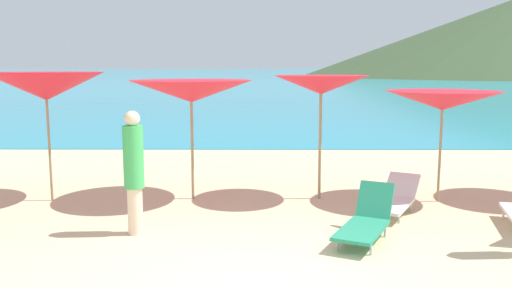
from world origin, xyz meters
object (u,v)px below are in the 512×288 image
umbrella_2 (191,91)px  lounge_chair_3 (394,198)px  lounge_chair_0 (366,220)px  umbrella_4 (443,101)px  beachgoer_0 (134,168)px  umbrella_1 (46,86)px  umbrella_3 (321,85)px

umbrella_2 → lounge_chair_3: bearing=-14.1°
lounge_chair_0 → lounge_chair_3: bearing=88.0°
umbrella_4 → beachgoer_0: umbrella_4 is taller
umbrella_1 → lounge_chair_3: size_ratio=1.38×
umbrella_1 → beachgoer_0: size_ratio=1.29×
umbrella_3 → lounge_chair_0: bearing=-80.3°
umbrella_1 → umbrella_4: bearing=-0.1°
umbrella_4 → lounge_chair_0: bearing=-129.1°
umbrella_1 → beachgoer_0: (2.05, -1.99, -1.14)m
umbrella_2 → umbrella_4: umbrella_2 is taller
umbrella_4 → lounge_chair_0: 3.27m
lounge_chair_0 → beachgoer_0: size_ratio=0.86×
umbrella_2 → lounge_chair_3: (3.62, -0.91, -1.81)m
umbrella_3 → beachgoer_0: bearing=-144.2°
umbrella_2 → umbrella_3: bearing=0.8°
umbrella_3 → beachgoer_0: umbrella_3 is taller
lounge_chair_3 → beachgoer_0: size_ratio=0.93×
umbrella_2 → umbrella_4: size_ratio=1.10×
beachgoer_0 → umbrella_2: bearing=47.0°
umbrella_2 → umbrella_4: (4.63, -0.17, -0.16)m
lounge_chair_0 → lounge_chair_3: size_ratio=0.92×
umbrella_4 → umbrella_1: bearing=179.9°
umbrella_2 → umbrella_3: 2.43m
umbrella_1 → lounge_chair_0: size_ratio=1.50×
lounge_chair_3 → umbrella_1: bearing=-158.5°
umbrella_3 → umbrella_4: 2.24m
umbrella_1 → beachgoer_0: 3.08m
umbrella_1 → umbrella_3: bearing=2.2°
umbrella_3 → lounge_chair_3: size_ratio=1.35×
lounge_chair_0 → beachgoer_0: 3.52m
umbrella_3 → umbrella_2: bearing=-179.2°
lounge_chair_0 → beachgoer_0: (-3.44, 0.23, 0.73)m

